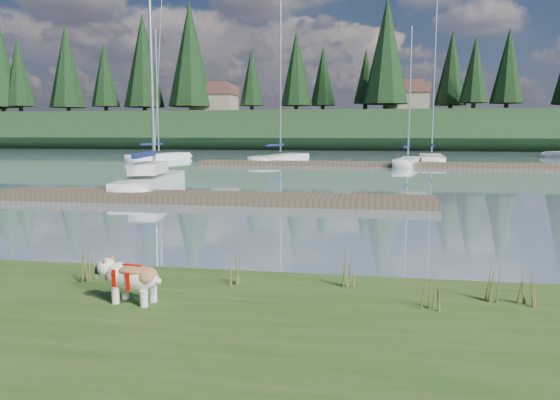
# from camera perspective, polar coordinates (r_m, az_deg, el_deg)

# --- Properties ---
(ground) EXTENTS (200.00, 200.00, 0.00)m
(ground) POSITION_cam_1_polar(r_m,az_deg,el_deg) (39.78, 7.20, 3.54)
(ground) COLOR #839DAB
(ground) RESTS_ON ground
(ridge) EXTENTS (200.00, 20.00, 5.00)m
(ridge) POSITION_cam_1_polar(r_m,az_deg,el_deg) (82.67, 8.71, 7.15)
(ridge) COLOR #193118
(ridge) RESTS_ON ground
(bulldog) EXTENTS (0.93, 0.46, 0.55)m
(bulldog) POSITION_cam_1_polar(r_m,az_deg,el_deg) (7.26, -15.22, -7.69)
(bulldog) COLOR silver
(bulldog) RESTS_ON bank
(sailboat_main) EXTENTS (2.94, 8.29, 11.78)m
(sailboat_main) POSITION_cam_1_polar(r_m,az_deg,el_deg) (24.96, -12.99, 2.21)
(sailboat_main) COLOR silver
(sailboat_main) RESTS_ON ground
(dock_near) EXTENTS (16.00, 2.00, 0.30)m
(dock_near) POSITION_cam_1_polar(r_m,az_deg,el_deg) (19.71, -7.58, 0.24)
(dock_near) COLOR #4C3D2C
(dock_near) RESTS_ON ground
(dock_far) EXTENTS (26.00, 2.20, 0.30)m
(dock_far) POSITION_cam_1_polar(r_m,az_deg,el_deg) (39.72, 10.09, 3.70)
(dock_far) COLOR #4C3D2C
(dock_far) RESTS_ON ground
(sailboat_bg_0) EXTENTS (3.82, 7.78, 11.19)m
(sailboat_bg_0) POSITION_cam_1_polar(r_m,az_deg,el_deg) (49.10, -12.02, 4.51)
(sailboat_bg_0) COLOR silver
(sailboat_bg_0) RESTS_ON ground
(sailboat_bg_1) EXTENTS (4.05, 9.27, 13.47)m
(sailboat_bg_1) POSITION_cam_1_polar(r_m,az_deg,el_deg) (45.66, 0.48, 4.48)
(sailboat_bg_1) COLOR silver
(sailboat_bg_1) RESTS_ON ground
(sailboat_bg_2) EXTENTS (2.50, 6.66, 9.98)m
(sailboat_bg_2) POSITION_cam_1_polar(r_m,az_deg,el_deg) (41.33, 13.32, 4.01)
(sailboat_bg_2) COLOR silver
(sailboat_bg_2) RESTS_ON ground
(sailboat_bg_3) EXTENTS (2.22, 8.95, 12.93)m
(sailboat_bg_3) POSITION_cam_1_polar(r_m,az_deg,el_deg) (46.51, 15.50, 4.26)
(sailboat_bg_3) COLOR silver
(sailboat_bg_3) RESTS_ON ground
(weed_0) EXTENTS (0.17, 0.14, 0.60)m
(weed_0) POSITION_cam_1_polar(r_m,az_deg,el_deg) (7.86, -4.68, -7.00)
(weed_0) COLOR #475B23
(weed_0) RESTS_ON bank
(weed_1) EXTENTS (0.17, 0.14, 0.59)m
(weed_1) POSITION_cam_1_polar(r_m,az_deg,el_deg) (7.76, 7.20, -7.25)
(weed_1) COLOR #475B23
(weed_1) RESTS_ON bank
(weed_2) EXTENTS (0.17, 0.14, 0.55)m
(weed_2) POSITION_cam_1_polar(r_m,az_deg,el_deg) (7.60, 21.15, -8.15)
(weed_2) COLOR #475B23
(weed_2) RESTS_ON bank
(weed_3) EXTENTS (0.17, 0.14, 0.65)m
(weed_3) POSITION_cam_1_polar(r_m,az_deg,el_deg) (8.43, -19.39, -6.26)
(weed_3) COLOR #475B23
(weed_3) RESTS_ON bank
(weed_4) EXTENTS (0.17, 0.14, 0.41)m
(weed_4) POSITION_cam_1_polar(r_m,az_deg,el_deg) (7.06, 15.43, -9.58)
(weed_4) COLOR #475B23
(weed_4) RESTS_ON bank
(weed_5) EXTENTS (0.17, 0.14, 0.54)m
(weed_5) POSITION_cam_1_polar(r_m,az_deg,el_deg) (7.58, 24.55, -8.38)
(weed_5) COLOR #475B23
(weed_5) RESTS_ON bank
(mud_lip) EXTENTS (60.00, 0.50, 0.14)m
(mud_lip) POSITION_cam_1_polar(r_m,az_deg,el_deg) (8.63, -3.33, -9.34)
(mud_lip) COLOR #33281C
(mud_lip) RESTS_ON ground
(conifer_0) EXTENTS (5.72, 5.72, 14.15)m
(conifer_0) POSITION_cam_1_polar(r_m,az_deg,el_deg) (96.00, -27.16, 12.51)
(conifer_0) COLOR #382619
(conifer_0) RESTS_ON ridge
(conifer_1) EXTENTS (4.40, 4.40, 11.30)m
(conifer_1) POSITION_cam_1_polar(r_m,az_deg,el_deg) (91.31, -17.84, 12.41)
(conifer_1) COLOR #382619
(conifer_1) RESTS_ON ridge
(conifer_2) EXTENTS (6.60, 6.60, 16.05)m
(conifer_2) POSITION_cam_1_polar(r_m,az_deg,el_deg) (82.92, -9.38, 14.79)
(conifer_2) COLOR #382619
(conifer_2) RESTS_ON ridge
(conifer_3) EXTENTS (4.84, 4.84, 12.25)m
(conifer_3) POSITION_cam_1_polar(r_m,az_deg,el_deg) (83.02, 1.71, 13.61)
(conifer_3) COLOR #382619
(conifer_3) RESTS_ON ridge
(conifer_4) EXTENTS (6.16, 6.16, 15.10)m
(conifer_4) POSITION_cam_1_polar(r_m,az_deg,el_deg) (76.39, 11.07, 15.06)
(conifer_4) COLOR #382619
(conifer_4) RESTS_ON ridge
(conifer_5) EXTENTS (3.96, 3.96, 10.35)m
(conifer_5) POSITION_cam_1_polar(r_m,az_deg,el_deg) (81.14, 19.70, 12.70)
(conifer_5) COLOR #382619
(conifer_5) RESTS_ON ridge
(house_0) EXTENTS (6.30, 5.30, 4.65)m
(house_0) POSITION_cam_1_polar(r_m,az_deg,el_deg) (83.30, -6.85, 10.49)
(house_0) COLOR gray
(house_0) RESTS_ON ridge
(house_1) EXTENTS (6.30, 5.30, 4.65)m
(house_1) POSITION_cam_1_polar(r_m,az_deg,el_deg) (80.89, 13.07, 10.45)
(house_1) COLOR gray
(house_1) RESTS_ON ridge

